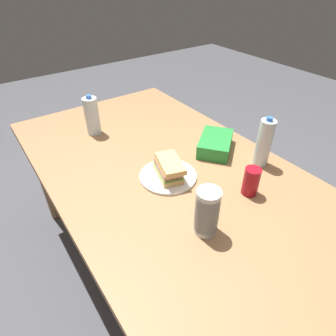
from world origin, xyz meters
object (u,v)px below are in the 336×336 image
at_px(dining_table, 170,183).
at_px(sandwich, 169,168).
at_px(water_bottle_tall, 92,116).
at_px(plastic_cup_stack, 207,212).
at_px(paper_plate, 168,176).
at_px(chip_bag, 215,144).
at_px(water_bottle_spare, 264,143).
at_px(soda_can_red, 251,181).

bearing_deg(dining_table, sandwich, -39.98).
xyz_separation_m(water_bottle_tall, plastic_cup_stack, (0.89, 0.03, -0.01)).
bearing_deg(water_bottle_tall, plastic_cup_stack, 2.09).
height_order(water_bottle_tall, plastic_cup_stack, water_bottle_tall).
bearing_deg(paper_plate, sandwich, 9.42).
distance_m(dining_table, sandwich, 0.14).
xyz_separation_m(chip_bag, plastic_cup_stack, (0.38, -0.40, 0.06)).
bearing_deg(chip_bag, plastic_cup_stack, -174.83).
bearing_deg(chip_bag, water_bottle_spare, -105.19).
bearing_deg(paper_plate, plastic_cup_stack, -12.03).
bearing_deg(plastic_cup_stack, water_bottle_spare, 108.54).
bearing_deg(sandwich, chip_bag, 98.89).
bearing_deg(water_bottle_spare, paper_plate, -111.67).
height_order(sandwich, soda_can_red, soda_can_red).
relative_size(dining_table, paper_plate, 7.12).
distance_m(plastic_cup_stack, water_bottle_spare, 0.51).
height_order(dining_table, sandwich, sandwich).
relative_size(paper_plate, soda_can_red, 2.09).
xyz_separation_m(dining_table, soda_can_red, (0.32, 0.18, 0.14)).
bearing_deg(chip_bag, soda_can_red, -147.20).
relative_size(dining_table, water_bottle_spare, 7.51).
bearing_deg(sandwich, plastic_cup_stack, -12.29).
height_order(paper_plate, water_bottle_tall, water_bottle_tall).
relative_size(plastic_cup_stack, water_bottle_spare, 0.77).
xyz_separation_m(chip_bag, water_bottle_spare, (0.21, 0.09, 0.08)).
xyz_separation_m(chip_bag, water_bottle_tall, (-0.52, -0.43, 0.07)).
bearing_deg(chip_bag, paper_plate, 149.86).
xyz_separation_m(dining_table, sandwich, (0.04, -0.03, 0.13)).
relative_size(chip_bag, water_bottle_spare, 0.95).
bearing_deg(chip_bag, sandwich, 150.59).
bearing_deg(paper_plate, chip_bag, 98.16).
xyz_separation_m(dining_table, water_bottle_spare, (0.20, 0.38, 0.19)).
bearing_deg(water_bottle_spare, water_bottle_tall, -144.57).
bearing_deg(soda_can_red, plastic_cup_stack, -80.35).
xyz_separation_m(dining_table, paper_plate, (0.04, -0.03, 0.08)).
distance_m(chip_bag, water_bottle_tall, 0.68).
bearing_deg(water_bottle_spare, soda_can_red, -60.44).
relative_size(paper_plate, plastic_cup_stack, 1.38).
height_order(water_bottle_tall, water_bottle_spare, water_bottle_spare).
bearing_deg(chip_bag, dining_table, 143.70).
distance_m(sandwich, plastic_cup_stack, 0.33).
height_order(dining_table, plastic_cup_stack, plastic_cup_stack).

